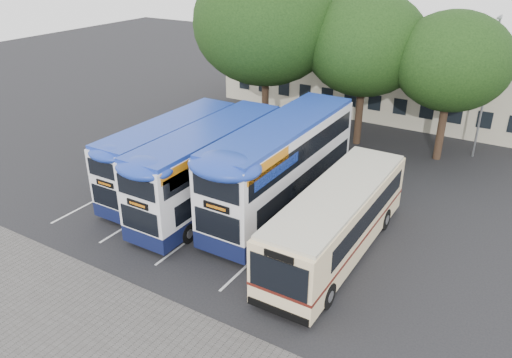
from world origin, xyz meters
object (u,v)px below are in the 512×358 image
object	(u,v)px
tree_mid	(366,44)
tree_right	(453,62)
lamp_post	(487,82)
bus_dd_mid	(210,165)
bus_dd_right	(283,163)
bus_single	(338,217)
bus_dd_left	(172,153)
tree_left	(266,23)

from	to	relation	value
tree_mid	tree_right	size ratio (longest dim) A/B	1.10
tree_right	lamp_post	bearing A→B (deg)	38.71
tree_right	bus_dd_mid	world-z (taller)	tree_right
bus_dd_right	bus_single	world-z (taller)	bus_dd_right
bus_dd_right	lamp_post	bearing A→B (deg)	60.04
bus_dd_left	bus_single	world-z (taller)	bus_dd_left
bus_dd_right	bus_single	bearing A→B (deg)	-29.54
bus_dd_left	tree_left	bearing A→B (deg)	90.53
tree_mid	bus_single	size ratio (longest dim) A/B	0.95
tree_left	bus_dd_left	distance (m)	12.08
tree_left	tree_mid	bearing A→B (deg)	15.50
tree_mid	bus_dd_mid	bearing A→B (deg)	-104.24
bus_dd_right	bus_single	xyz separation A→B (m)	(4.12, -2.33, -0.84)
lamp_post	tree_left	xyz separation A→B (m)	(-14.05, -3.48, 2.95)
tree_mid	bus_dd_mid	xyz separation A→B (m)	(-3.30, -13.00, -4.49)
bus_dd_right	bus_dd_mid	bearing A→B (deg)	-152.89
bus_dd_left	bus_dd_mid	size ratio (longest dim) A/B	0.92
tree_right	bus_dd_left	bearing A→B (deg)	-133.77
tree_mid	bus_dd_right	size ratio (longest dim) A/B	0.89
tree_mid	bus_dd_left	world-z (taller)	tree_mid
bus_single	bus_dd_right	bearing A→B (deg)	150.46
tree_right	bus_dd_mid	distance (m)	16.29
tree_mid	bus_dd_left	xyz separation A→B (m)	(-6.42, -12.42, -4.69)
bus_dd_right	bus_dd_left	bearing A→B (deg)	-170.02
bus_dd_right	bus_single	distance (m)	4.81
tree_left	bus_dd_right	xyz separation A→B (m)	(6.59, -9.47, -5.35)
bus_dd_mid	bus_single	distance (m)	7.54
bus_dd_mid	tree_left	bearing A→B (deg)	106.02
bus_dd_mid	bus_dd_right	world-z (taller)	bus_dd_right
lamp_post	bus_dd_mid	size ratio (longest dim) A/B	0.85
tree_mid	tree_right	xyz separation A→B (m)	(5.56, 0.08, -0.54)
bus_dd_left	bus_dd_right	xyz separation A→B (m)	(6.49, 1.14, 0.43)
bus_dd_mid	bus_single	size ratio (longest dim) A/B	0.98
lamp_post	bus_single	world-z (taller)	lamp_post
lamp_post	bus_single	bearing A→B (deg)	-102.35
bus_dd_left	lamp_post	bearing A→B (deg)	45.28
lamp_post	bus_dd_left	xyz separation A→B (m)	(-13.95, -14.09, -2.83)
bus_dd_left	tree_mid	bearing A→B (deg)	62.67
tree_right	bus_single	distance (m)	14.50
tree_mid	bus_dd_mid	size ratio (longest dim) A/B	0.97
bus_dd_right	tree_mid	bearing A→B (deg)	90.38
bus_dd_mid	lamp_post	bearing A→B (deg)	53.55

